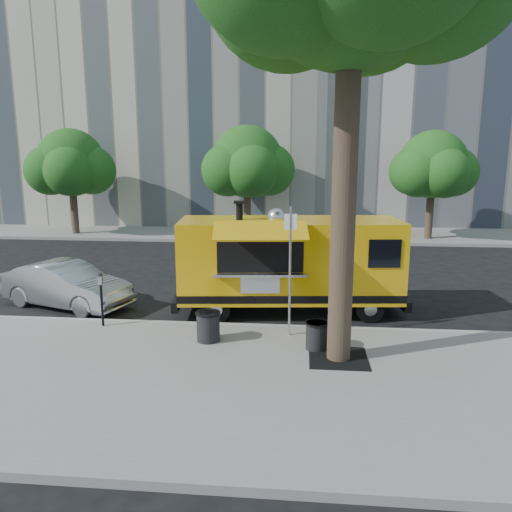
{
  "coord_description": "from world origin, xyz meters",
  "views": [
    {
      "loc": [
        1.81,
        -12.55,
        4.31
      ],
      "look_at": [
        0.63,
        0.0,
        1.68
      ],
      "focal_mm": 35.0,
      "sensor_mm": 36.0,
      "label": 1
    }
  ],
  "objects": [
    {
      "name": "curb",
      "position": [
        0.0,
        -0.93,
        0.07
      ],
      "size": [
        60.0,
        0.14,
        0.16
      ],
      "primitive_type": "cube",
      "color": "#999993",
      "rests_on": "ground"
    },
    {
      "name": "food_truck",
      "position": [
        1.46,
        0.57,
        1.42
      ],
      "size": [
        6.33,
        3.3,
        3.03
      ],
      "rotation": [
        0.0,
        0.0,
        0.1
      ],
      "color": "#E4A70B",
      "rests_on": "ground"
    },
    {
      "name": "sign_post",
      "position": [
        1.55,
        -1.55,
        1.85
      ],
      "size": [
        0.28,
        0.06,
        3.0
      ],
      "color": "silver",
      "rests_on": "sidewalk"
    },
    {
      "name": "far_tree_a",
      "position": [
        -10.0,
        12.3,
        3.78
      ],
      "size": [
        3.42,
        3.42,
        5.36
      ],
      "color": "#33261C",
      "rests_on": "far_sidewalk"
    },
    {
      "name": "trash_bin_left",
      "position": [
        2.16,
        -2.35,
        0.47
      ],
      "size": [
        0.5,
        0.5,
        0.6
      ],
      "color": "black",
      "rests_on": "sidewalk"
    },
    {
      "name": "ground",
      "position": [
        0.0,
        0.0,
        0.0
      ],
      "size": [
        120.0,
        120.0,
        0.0
      ],
      "primitive_type": "plane",
      "color": "black",
      "rests_on": "ground"
    },
    {
      "name": "far_sidewalk",
      "position": [
        0.0,
        13.5,
        0.07
      ],
      "size": [
        60.0,
        5.0,
        0.15
      ],
      "primitive_type": "cube",
      "color": "gray",
      "rests_on": "ground"
    },
    {
      "name": "far_tree_b",
      "position": [
        -1.0,
        12.7,
        3.83
      ],
      "size": [
        3.6,
        3.6,
        5.5
      ],
      "color": "#33261C",
      "rests_on": "far_sidewalk"
    },
    {
      "name": "sedan",
      "position": [
        -4.8,
        0.51,
        0.64
      ],
      "size": [
        4.09,
        2.55,
        1.27
      ],
      "primitive_type": "imported",
      "rotation": [
        0.0,
        0.0,
        1.23
      ],
      "color": "#B2B4B9",
      "rests_on": "ground"
    },
    {
      "name": "trash_bin_right",
      "position": [
        -0.25,
        -2.08,
        0.51
      ],
      "size": [
        0.56,
        0.56,
        0.67
      ],
      "color": "black",
      "rests_on": "sidewalk"
    },
    {
      "name": "sidewalk",
      "position": [
        0.0,
        -4.0,
        0.07
      ],
      "size": [
        60.0,
        6.0,
        0.15
      ],
      "primitive_type": "cube",
      "color": "gray",
      "rests_on": "ground"
    },
    {
      "name": "parking_meter",
      "position": [
        -3.0,
        -1.35,
        0.98
      ],
      "size": [
        0.11,
        0.11,
        1.33
      ],
      "color": "black",
      "rests_on": "sidewalk"
    },
    {
      "name": "tree_well",
      "position": [
        2.6,
        -2.8,
        0.15
      ],
      "size": [
        1.2,
        1.2,
        0.02
      ],
      "primitive_type": "cube",
      "color": "black",
      "rests_on": "sidewalk"
    },
    {
      "name": "far_tree_c",
      "position": [
        8.0,
        12.4,
        3.72
      ],
      "size": [
        3.24,
        3.24,
        5.21
      ],
      "color": "#33261C",
      "rests_on": "far_sidewalk"
    },
    {
      "name": "building_left",
      "position": [
        -8.0,
        22.0,
        12.0
      ],
      "size": [
        22.0,
        14.0,
        24.0
      ],
      "primitive_type": "cube",
      "color": "#BBB49C",
      "rests_on": "ground"
    },
    {
      "name": "building_mid",
      "position": [
        12.0,
        23.0,
        10.0
      ],
      "size": [
        20.0,
        14.0,
        20.0
      ],
      "primitive_type": "cube",
      "color": "#AAA49F",
      "rests_on": "ground"
    }
  ]
}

